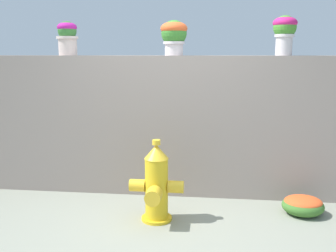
{
  "coord_description": "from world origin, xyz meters",
  "views": [
    {
      "loc": [
        0.5,
        -3.54,
        1.73
      ],
      "look_at": [
        -0.02,
        0.97,
        0.89
      ],
      "focal_mm": 41.81,
      "sensor_mm": 36.0,
      "label": 1
    }
  ],
  "objects_px": {
    "potted_plant_3": "(285,30)",
    "fire_hydrant": "(156,185)",
    "flower_bush_left": "(303,205)",
    "potted_plant_2": "(174,34)",
    "potted_plant_1": "(67,36)"
  },
  "relations": [
    {
      "from": "fire_hydrant",
      "to": "flower_bush_left",
      "type": "xyz_separation_m",
      "value": [
        1.57,
        0.34,
        -0.28
      ]
    },
    {
      "from": "potted_plant_1",
      "to": "potted_plant_2",
      "type": "relative_size",
      "value": 1.0
    },
    {
      "from": "fire_hydrant",
      "to": "flower_bush_left",
      "type": "distance_m",
      "value": 1.63
    },
    {
      "from": "potted_plant_1",
      "to": "fire_hydrant",
      "type": "distance_m",
      "value": 2.18
    },
    {
      "from": "fire_hydrant",
      "to": "potted_plant_3",
      "type": "bearing_deg",
      "value": 32.13
    },
    {
      "from": "potted_plant_3",
      "to": "fire_hydrant",
      "type": "bearing_deg",
      "value": -147.87
    },
    {
      "from": "potted_plant_3",
      "to": "fire_hydrant",
      "type": "relative_size",
      "value": 0.52
    },
    {
      "from": "potted_plant_1",
      "to": "potted_plant_3",
      "type": "bearing_deg",
      "value": -1.21
    },
    {
      "from": "potted_plant_2",
      "to": "flower_bush_left",
      "type": "xyz_separation_m",
      "value": [
        1.47,
        -0.54,
        -1.84
      ]
    },
    {
      "from": "potted_plant_3",
      "to": "potted_plant_1",
      "type": "bearing_deg",
      "value": 178.79
    },
    {
      "from": "potted_plant_3",
      "to": "flower_bush_left",
      "type": "height_order",
      "value": "potted_plant_3"
    },
    {
      "from": "potted_plant_1",
      "to": "potted_plant_3",
      "type": "xyz_separation_m",
      "value": [
        2.59,
        -0.05,
        0.05
      ]
    },
    {
      "from": "fire_hydrant",
      "to": "potted_plant_2",
      "type": "bearing_deg",
      "value": 84.1
    },
    {
      "from": "potted_plant_3",
      "to": "fire_hydrant",
      "type": "xyz_separation_m",
      "value": [
        -1.36,
        -0.85,
        -1.6
      ]
    },
    {
      "from": "potted_plant_1",
      "to": "fire_hydrant",
      "type": "bearing_deg",
      "value": -36.51
    }
  ]
}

